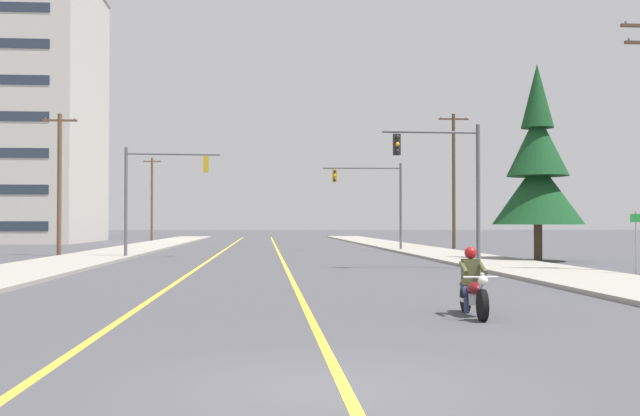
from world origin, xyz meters
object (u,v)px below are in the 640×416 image
(traffic_signal_near_right, at_px, (451,174))
(street_sign, at_px, (636,236))
(utility_pole_left_far, at_px, (152,198))
(motorcycle_with_rider, at_px, (473,288))
(utility_pole_right_far, at_px, (454,178))
(traffic_signal_mid_right, at_px, (378,192))
(utility_pole_left_near, at_px, (59,181))
(traffic_signal_near_left, at_px, (154,185))
(conifer_tree_right_verge_near, at_px, (538,170))

(traffic_signal_near_right, height_order, street_sign, traffic_signal_near_right)
(utility_pole_left_far, xyz_separation_m, street_sign, (25.84, -57.01, -3.28))
(motorcycle_with_rider, height_order, utility_pole_right_far, utility_pole_right_far)
(traffic_signal_mid_right, relative_size, utility_pole_left_far, 0.68)
(utility_pole_right_far, bearing_deg, utility_pole_left_near, -158.65)
(utility_pole_left_near, bearing_deg, traffic_signal_near_left, -28.50)
(utility_pole_left_near, bearing_deg, street_sign, -37.15)
(traffic_signal_near_left, height_order, utility_pole_right_far, utility_pole_right_far)
(traffic_signal_mid_right, bearing_deg, traffic_signal_near_left, -145.74)
(motorcycle_with_rider, xyz_separation_m, conifer_tree_right_verge_near, (9.65, 21.79, 4.09))
(traffic_signal_near_left, distance_m, street_sign, 25.61)
(utility_pole_left_near, distance_m, utility_pole_right_far, 28.76)
(traffic_signal_near_left, relative_size, utility_pole_left_near, 0.73)
(traffic_signal_near_left, distance_m, traffic_signal_mid_right, 17.17)
(traffic_signal_near_right, bearing_deg, traffic_signal_near_left, 142.05)
(utility_pole_left_far, bearing_deg, traffic_signal_near_left, -81.38)
(traffic_signal_near_right, xyz_separation_m, utility_pole_right_far, (6.55, 24.80, 1.35))
(traffic_signal_mid_right, height_order, street_sign, traffic_signal_mid_right)
(traffic_signal_near_left, bearing_deg, street_sign, -39.49)
(utility_pole_left_far, relative_size, street_sign, 3.82)
(motorcycle_with_rider, bearing_deg, traffic_signal_mid_right, 84.36)
(motorcycle_with_rider, height_order, traffic_signal_near_right, traffic_signal_near_right)
(utility_pole_left_near, bearing_deg, utility_pole_right_far, 21.35)
(traffic_signal_near_right, bearing_deg, traffic_signal_mid_right, 89.91)
(traffic_signal_near_right, bearing_deg, street_sign, -43.17)
(traffic_signal_mid_right, height_order, utility_pole_left_near, utility_pole_left_near)
(traffic_signal_near_right, distance_m, utility_pole_left_far, 55.70)
(street_sign, bearing_deg, utility_pole_left_near, 142.85)
(traffic_signal_near_right, height_order, conifer_tree_right_verge_near, conifer_tree_right_verge_near)
(conifer_tree_right_verge_near, distance_m, street_sign, 11.66)
(conifer_tree_right_verge_near, bearing_deg, traffic_signal_near_right, -135.18)
(motorcycle_with_rider, height_order, traffic_signal_mid_right, traffic_signal_mid_right)
(utility_pole_right_far, xyz_separation_m, conifer_tree_right_verge_near, (-0.47, -18.76, -0.74))
(traffic_signal_near_right, xyz_separation_m, traffic_signal_mid_right, (0.03, 20.70, 0.08))
(traffic_signal_near_right, xyz_separation_m, traffic_signal_near_left, (-14.16, 11.04, 0.06))
(street_sign, bearing_deg, motorcycle_with_rider, -130.58)
(utility_pole_right_far, relative_size, utility_pole_left_far, 1.13)
(traffic_signal_near_left, relative_size, utility_pole_left_far, 0.68)
(traffic_signal_near_right, height_order, utility_pole_left_far, utility_pole_left_far)
(utility_pole_left_far, distance_m, street_sign, 62.68)
(traffic_signal_mid_right, distance_m, utility_pole_left_far, 37.22)
(traffic_signal_mid_right, distance_m, conifer_tree_right_verge_near, 15.87)
(traffic_signal_mid_right, bearing_deg, utility_pole_left_near, -162.54)
(traffic_signal_near_left, xyz_separation_m, utility_pole_right_far, (20.70, 13.76, 1.29))
(traffic_signal_mid_right, distance_m, utility_pole_left_near, 21.24)
(traffic_signal_near_right, height_order, traffic_signal_near_left, same)
(motorcycle_with_rider, bearing_deg, traffic_signal_near_right, 77.23)
(traffic_signal_near_left, xyz_separation_m, conifer_tree_right_verge_near, (20.23, -5.00, 0.55))
(motorcycle_with_rider, xyz_separation_m, utility_pole_left_near, (-16.66, 30.08, 3.88))
(utility_pole_left_near, height_order, conifer_tree_right_verge_near, conifer_tree_right_verge_near)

